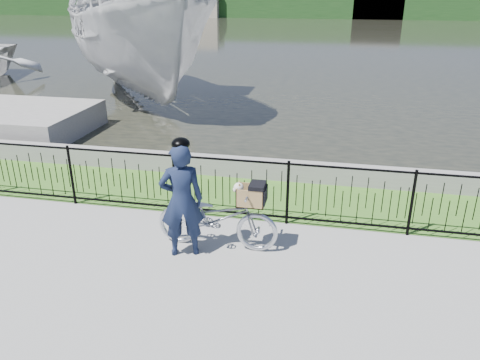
# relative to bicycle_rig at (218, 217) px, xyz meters

# --- Properties ---
(ground) EXTENTS (120.00, 120.00, 0.00)m
(ground) POSITION_rel_bicycle_rig_xyz_m (-0.03, -0.63, -0.51)
(ground) COLOR gray
(ground) RESTS_ON ground
(grass_strip) EXTENTS (60.00, 2.00, 0.01)m
(grass_strip) POSITION_rel_bicycle_rig_xyz_m (-0.03, 1.97, -0.51)
(grass_strip) COLOR #3E6E22
(grass_strip) RESTS_ON ground
(water) EXTENTS (120.00, 120.00, 0.00)m
(water) POSITION_rel_bicycle_rig_xyz_m (-0.03, 32.37, -0.51)
(water) COLOR #27281E
(water) RESTS_ON ground
(quay_wall) EXTENTS (60.00, 0.30, 0.40)m
(quay_wall) POSITION_rel_bicycle_rig_xyz_m (-0.03, 2.97, -0.31)
(quay_wall) COLOR gray
(quay_wall) RESTS_ON ground
(fence) EXTENTS (14.00, 0.06, 1.15)m
(fence) POSITION_rel_bicycle_rig_xyz_m (-0.03, 0.97, 0.07)
(fence) COLOR black
(fence) RESTS_ON ground
(far_treeline) EXTENTS (120.00, 6.00, 3.00)m
(far_treeline) POSITION_rel_bicycle_rig_xyz_m (-0.03, 59.37, 0.99)
(far_treeline) COLOR #20461B
(far_treeline) RESTS_ON ground
(far_building_left) EXTENTS (8.00, 4.00, 4.00)m
(far_building_left) POSITION_rel_bicycle_rig_xyz_m (-18.03, 57.37, 1.49)
(far_building_left) COLOR gray
(far_building_left) RESTS_ON ground
(far_building_right) EXTENTS (6.00, 3.00, 3.20)m
(far_building_right) POSITION_rel_bicycle_rig_xyz_m (5.97, 57.87, 1.09)
(far_building_right) COLOR gray
(far_building_right) RESTS_ON ground
(bicycle_rig) EXTENTS (1.90, 0.66, 1.14)m
(bicycle_rig) POSITION_rel_bicycle_rig_xyz_m (0.00, 0.00, 0.00)
(bicycle_rig) COLOR #B3B7C0
(bicycle_rig) RESTS_ON ground
(cyclist) EXTENTS (0.75, 0.62, 1.84)m
(cyclist) POSITION_rel_bicycle_rig_xyz_m (-0.47, -0.31, 0.40)
(cyclist) COLOR #141D37
(cyclist) RESTS_ON ground
(boat_near) EXTENTS (9.31, 10.38, 5.74)m
(boat_near) POSITION_rel_bicycle_rig_xyz_m (-5.21, 9.43, 1.56)
(boat_near) COLOR #B6B7B7
(boat_near) RESTS_ON water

